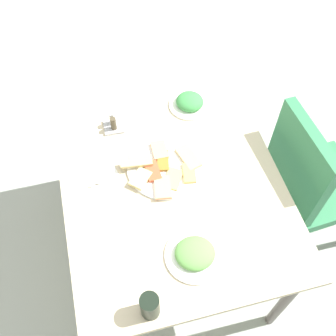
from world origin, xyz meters
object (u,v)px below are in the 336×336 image
object	(u,v)px
pide_platter	(164,167)
condiment_caddy	(113,124)
dining_chair	(309,180)
paper_napkin	(96,169)
dining_table	(170,184)
salad_plate_greens	(190,102)
fork	(92,169)
soda_can	(150,306)
spoon	(100,167)
salad_plate_rice	(195,254)

from	to	relation	value
pide_platter	condiment_caddy	distance (m)	0.33
dining_chair	paper_napkin	size ratio (longest dim) A/B	6.13
dining_table	salad_plate_greens	size ratio (longest dim) A/B	5.96
dining_table	fork	world-z (taller)	fork
pide_platter	soda_can	xyz separation A→B (m)	(0.56, -0.19, 0.05)
dining_chair	spoon	bearing A→B (deg)	-100.05
salad_plate_rice	spoon	size ratio (longest dim) A/B	1.30
soda_can	spoon	world-z (taller)	soda_can
salad_plate_rice	dining_chair	bearing A→B (deg)	114.68
salad_plate_greens	dining_table	bearing A→B (deg)	-27.80
paper_napkin	spoon	bearing A→B (deg)	90.00
dining_table	salad_plate_rice	size ratio (longest dim) A/B	5.26
salad_plate_greens	paper_napkin	size ratio (longest dim) A/B	1.32
dining_chair	condiment_caddy	xyz separation A→B (m)	(-0.38, -0.86, 0.23)
dining_table	dining_chair	bearing A→B (deg)	84.82
salad_plate_greens	soda_can	bearing A→B (deg)	-23.95
soda_can	dining_table	bearing A→B (deg)	158.85
paper_napkin	fork	world-z (taller)	fork
dining_chair	salad_plate_greens	distance (m)	0.68
salad_plate_greens	pide_platter	bearing A→B (deg)	-32.23
spoon	salad_plate_rice	bearing A→B (deg)	48.20
salad_plate_rice	condiment_caddy	size ratio (longest dim) A/B	2.40
salad_plate_greens	salad_plate_rice	bearing A→B (deg)	-14.57
dining_chair	condiment_caddy	bearing A→B (deg)	-113.80
soda_can	pide_platter	bearing A→B (deg)	161.43
dining_chair	salad_plate_greens	xyz separation A→B (m)	(-0.43, -0.48, 0.22)
condiment_caddy	paper_napkin	bearing A→B (deg)	-28.05
pide_platter	soda_can	distance (m)	0.60
pide_platter	salad_plate_rice	bearing A→B (deg)	2.12
pide_platter	spoon	world-z (taller)	pide_platter
pide_platter	salad_plate_rice	world-z (taller)	salad_plate_rice
paper_napkin	fork	distance (m)	0.02
salad_plate_greens	spoon	size ratio (longest dim) A/B	1.15
salad_plate_rice	fork	world-z (taller)	salad_plate_rice
dining_table	paper_napkin	xyz separation A→B (m)	(-0.11, -0.30, 0.07)
dining_chair	paper_napkin	xyz separation A→B (m)	(-0.17, -0.97, 0.20)
dining_table	salad_plate_rice	xyz separation A→B (m)	(0.37, 0.00, 0.09)
salad_plate_rice	dining_table	bearing A→B (deg)	-179.89
salad_plate_greens	condiment_caddy	size ratio (longest dim) A/B	2.12
fork	salad_plate_greens	bearing A→B (deg)	130.25
salad_plate_greens	condiment_caddy	xyz separation A→B (m)	(0.05, -0.38, 0.00)
salad_plate_greens	soda_can	xyz separation A→B (m)	(0.89, -0.40, 0.04)
dining_table	paper_napkin	world-z (taller)	paper_napkin
salad_plate_greens	spoon	xyz separation A→B (m)	(0.26, -0.47, -0.02)
fork	condiment_caddy	world-z (taller)	condiment_caddy
dining_chair	soda_can	size ratio (longest dim) A/B	7.51
dining_table	paper_napkin	bearing A→B (deg)	-110.01
pide_platter	salad_plate_greens	bearing A→B (deg)	147.77
spoon	condiment_caddy	world-z (taller)	condiment_caddy
pide_platter	condiment_caddy	size ratio (longest dim) A/B	3.77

